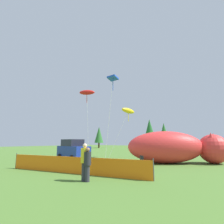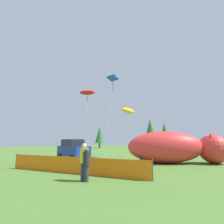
{
  "view_description": "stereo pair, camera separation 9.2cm",
  "coord_description": "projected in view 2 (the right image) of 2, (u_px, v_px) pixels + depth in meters",
  "views": [
    {
      "loc": [
        10.1,
        -10.37,
        1.89
      ],
      "look_at": [
        -0.31,
        3.17,
        4.77
      ],
      "focal_mm": 28.0,
      "sensor_mm": 36.0,
      "label": 1
    },
    {
      "loc": [
        10.17,
        -10.31,
        1.89
      ],
      "look_at": [
        -0.31,
        3.17,
        4.77
      ],
      "focal_mm": 28.0,
      "sensor_mm": 36.0,
      "label": 2
    }
  ],
  "objects": [
    {
      "name": "safety_fence",
      "position": [
        71.0,
        165.0,
        10.49
      ],
      "size": [
        9.6,
        2.23,
        1.07
      ],
      "rotation": [
        0.0,
        0.0,
        0.22
      ],
      "color": "orange",
      "rests_on": "ground"
    },
    {
      "name": "kite_red_lizard",
      "position": [
        87.0,
        93.0,
        21.72
      ],
      "size": [
        2.09,
        1.54,
        8.3
      ],
      "color": "silver",
      "rests_on": "ground"
    },
    {
      "name": "kite_blue_box",
      "position": [
        113.0,
        80.0,
        17.39
      ],
      "size": [
        1.03,
        1.08,
        8.31
      ],
      "color": "silver",
      "rests_on": "ground"
    },
    {
      "name": "horizon_tree_west",
      "position": [
        100.0,
        135.0,
        51.48
      ],
      "size": [
        2.61,
        2.61,
        6.22
      ],
      "color": "brown",
      "rests_on": "ground"
    },
    {
      "name": "horizon_tree_mid",
      "position": [
        165.0,
        133.0,
        49.25
      ],
      "size": [
        2.96,
        2.96,
        7.06
      ],
      "color": "brown",
      "rests_on": "ground"
    },
    {
      "name": "parked_car",
      "position": [
        73.0,
        150.0,
        18.25
      ],
      "size": [
        4.46,
        2.44,
        2.1
      ],
      "rotation": [
        0.0,
        0.0,
        -0.19
      ],
      "color": "navy",
      "rests_on": "ground"
    },
    {
      "name": "spectator_in_white_shirt",
      "position": [
        84.0,
        160.0,
        8.58
      ],
      "size": [
        0.39,
        0.39,
        1.79
      ],
      "color": "#2D2D38",
      "rests_on": "ground"
    },
    {
      "name": "ground_plane",
      "position": [
        91.0,
        165.0,
        13.87
      ],
      "size": [
        120.0,
        120.0,
        0.0
      ],
      "primitive_type": "plane",
      "color": "#4C752D"
    },
    {
      "name": "horizon_tree_east",
      "position": [
        150.0,
        130.0,
        46.42
      ],
      "size": [
        3.25,
        3.25,
        7.76
      ],
      "color": "brown",
      "rests_on": "ground"
    },
    {
      "name": "spectator_in_blue_shirt",
      "position": [
        87.0,
        163.0,
        8.41
      ],
      "size": [
        0.35,
        0.35,
        1.6
      ],
      "color": "#2D2D38",
      "rests_on": "ground"
    },
    {
      "name": "kite_yellow_hero",
      "position": [
        128.0,
        111.0,
        21.01
      ],
      "size": [
        1.88,
        3.28,
        5.97
      ],
      "color": "silver",
      "rests_on": "ground"
    },
    {
      "name": "folding_chair",
      "position": [
        143.0,
        162.0,
        11.72
      ],
      "size": [
        0.77,
        0.77,
        0.95
      ],
      "rotation": [
        0.0,
        0.0,
        0.92
      ],
      "color": "black",
      "rests_on": "ground"
    },
    {
      "name": "inflatable_cat",
      "position": [
        175.0,
        148.0,
        15.3
      ],
      "size": [
        8.16,
        6.55,
        2.79
      ],
      "rotation": [
        0.0,
        0.0,
        0.59
      ],
      "color": "red",
      "rests_on": "ground"
    }
  ]
}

